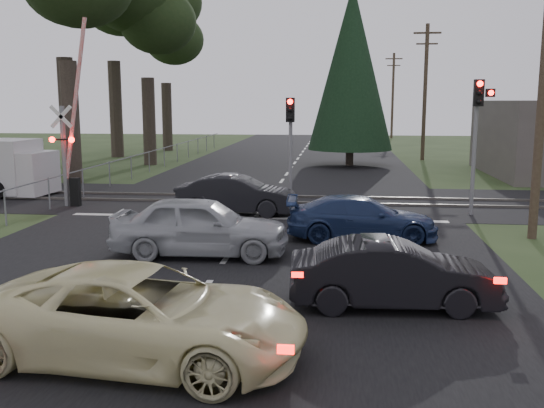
# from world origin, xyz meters

# --- Properties ---
(ground) EXTENTS (120.00, 120.00, 0.00)m
(ground) POSITION_xyz_m (0.00, 0.00, 0.00)
(ground) COLOR #29391A
(ground) RESTS_ON ground
(road) EXTENTS (14.00, 100.00, 0.01)m
(road) POSITION_xyz_m (0.00, 10.00, 0.01)
(road) COLOR black
(road) RESTS_ON ground
(rail_corridor) EXTENTS (120.00, 8.00, 0.01)m
(rail_corridor) POSITION_xyz_m (0.00, 12.00, 0.01)
(rail_corridor) COLOR black
(rail_corridor) RESTS_ON ground
(stop_line) EXTENTS (13.00, 0.35, 0.00)m
(stop_line) POSITION_xyz_m (0.00, 8.20, 0.01)
(stop_line) COLOR silver
(stop_line) RESTS_ON ground
(rail_near) EXTENTS (120.00, 0.12, 0.10)m
(rail_near) POSITION_xyz_m (0.00, 11.20, 0.05)
(rail_near) COLOR #59544C
(rail_near) RESTS_ON ground
(rail_far) EXTENTS (120.00, 0.12, 0.10)m
(rail_far) POSITION_xyz_m (0.00, 12.80, 0.05)
(rail_far) COLOR #59544C
(rail_far) RESTS_ON ground
(crossing_signal) EXTENTS (1.62, 0.38, 6.96)m
(crossing_signal) POSITION_xyz_m (-7.27, 9.79, 2.06)
(crossing_signal) COLOR slate
(crossing_signal) RESTS_ON ground
(traffic_signal_right) EXTENTS (0.68, 0.48, 4.70)m
(traffic_signal_right) POSITION_xyz_m (7.55, 9.47, 3.31)
(traffic_signal_right) COLOR slate
(traffic_signal_right) RESTS_ON ground
(traffic_signal_center) EXTENTS (0.32, 0.48, 4.10)m
(traffic_signal_center) POSITION_xyz_m (1.00, 10.68, 2.81)
(traffic_signal_center) COLOR slate
(traffic_signal_center) RESTS_ON ground
(utility_pole_near) EXTENTS (1.80, 0.26, 9.00)m
(utility_pole_near) POSITION_xyz_m (8.50, 6.00, 4.73)
(utility_pole_near) COLOR #4C3D2D
(utility_pole_near) RESTS_ON ground
(utility_pole_mid) EXTENTS (1.80, 0.26, 9.00)m
(utility_pole_mid) POSITION_xyz_m (8.50, 30.00, 4.73)
(utility_pole_mid) COLOR #4C3D2D
(utility_pole_mid) RESTS_ON ground
(utility_pole_far) EXTENTS (1.80, 0.26, 9.00)m
(utility_pole_far) POSITION_xyz_m (8.50, 55.00, 4.73)
(utility_pole_far) COLOR #4C3D2D
(utility_pole_far) RESTS_ON ground
(euc_tree_c) EXTENTS (6.00, 6.00, 13.20)m
(euc_tree_c) POSITION_xyz_m (-9.00, 25.00, 9.51)
(euc_tree_c) COLOR #473D33
(euc_tree_c) RESTS_ON ground
(euc_tree_e) EXTENTS (6.00, 6.00, 13.20)m
(euc_tree_e) POSITION_xyz_m (-11.00, 36.00, 9.51)
(euc_tree_e) COLOR #473D33
(euc_tree_e) RESTS_ON ground
(conifer_tree) EXTENTS (5.20, 5.20, 11.00)m
(conifer_tree) POSITION_xyz_m (3.50, 26.00, 5.99)
(conifer_tree) COLOR #473D33
(conifer_tree) RESTS_ON ground
(fence_left) EXTENTS (0.10, 36.00, 1.20)m
(fence_left) POSITION_xyz_m (-7.80, 22.50, 0.00)
(fence_left) COLOR slate
(fence_left) RESTS_ON ground
(cream_coupe) EXTENTS (5.42, 2.91, 1.45)m
(cream_coupe) POSITION_xyz_m (-0.20, -3.43, 0.72)
(cream_coupe) COLOR beige
(cream_coupe) RESTS_ON ground
(dark_hatchback) EXTENTS (4.07, 1.61, 1.32)m
(dark_hatchback) POSITION_xyz_m (3.91, -0.53, 0.66)
(dark_hatchback) COLOR black
(dark_hatchback) RESTS_ON ground
(silver_car) EXTENTS (4.62, 1.98, 1.56)m
(silver_car) POSITION_xyz_m (-0.71, 2.99, 0.78)
(silver_car) COLOR #9EA2A6
(silver_car) RESTS_ON ground
(blue_sedan) EXTENTS (4.41, 1.94, 1.26)m
(blue_sedan) POSITION_xyz_m (3.51, 5.30, 0.63)
(blue_sedan) COLOR navy
(blue_sedan) RESTS_ON ground
(dark_car_far) EXTENTS (4.28, 1.65, 1.39)m
(dark_car_far) POSITION_xyz_m (-0.76, 8.84, 0.70)
(dark_car_far) COLOR black
(dark_car_far) RESTS_ON ground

